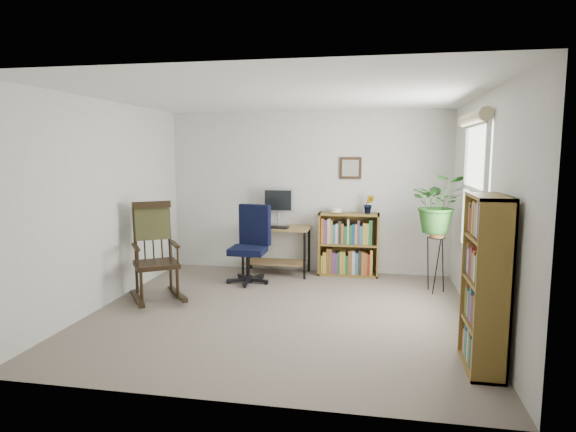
% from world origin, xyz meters
% --- Properties ---
extents(floor, '(4.20, 4.00, 0.00)m').
position_xyz_m(floor, '(0.00, 0.00, 0.00)').
color(floor, gray).
rests_on(floor, ground).
extents(ceiling, '(4.20, 4.00, 0.00)m').
position_xyz_m(ceiling, '(0.00, 0.00, 2.40)').
color(ceiling, white).
rests_on(ceiling, ground).
extents(wall_back, '(4.20, 0.00, 2.40)m').
position_xyz_m(wall_back, '(0.00, 2.00, 1.20)').
color(wall_back, silver).
rests_on(wall_back, ground).
extents(wall_front, '(4.20, 0.00, 2.40)m').
position_xyz_m(wall_front, '(0.00, -2.00, 1.20)').
color(wall_front, silver).
rests_on(wall_front, ground).
extents(wall_left, '(0.00, 4.00, 2.40)m').
position_xyz_m(wall_left, '(-2.10, 0.00, 1.20)').
color(wall_left, silver).
rests_on(wall_left, ground).
extents(wall_right, '(0.00, 4.00, 2.40)m').
position_xyz_m(wall_right, '(2.10, 0.00, 1.20)').
color(wall_right, silver).
rests_on(wall_right, ground).
extents(window, '(0.12, 1.20, 1.50)m').
position_xyz_m(window, '(2.06, 0.30, 1.40)').
color(window, white).
rests_on(window, wall_right).
extents(desk, '(0.99, 0.54, 0.71)m').
position_xyz_m(desk, '(-0.41, 1.70, 0.35)').
color(desk, olive).
rests_on(desk, floor).
extents(monitor, '(0.46, 0.16, 0.56)m').
position_xyz_m(monitor, '(-0.41, 1.84, 0.99)').
color(monitor, '#B4B5B9').
rests_on(monitor, desk).
extents(keyboard, '(0.40, 0.15, 0.02)m').
position_xyz_m(keyboard, '(-0.41, 1.58, 0.72)').
color(keyboard, black).
rests_on(keyboard, desk).
extents(office_chair, '(0.71, 0.71, 1.09)m').
position_xyz_m(office_chair, '(-0.70, 1.15, 0.55)').
color(office_chair, black).
rests_on(office_chair, floor).
extents(rocking_chair, '(1.11, 1.22, 1.22)m').
position_xyz_m(rocking_chair, '(-1.60, 0.20, 0.61)').
color(rocking_chair, black).
rests_on(rocking_chair, floor).
extents(low_bookshelf, '(0.87, 0.29, 0.92)m').
position_xyz_m(low_bookshelf, '(0.64, 1.82, 0.46)').
color(low_bookshelf, brown).
rests_on(low_bookshelf, floor).
extents(tall_bookshelf, '(0.27, 0.64, 1.46)m').
position_xyz_m(tall_bookshelf, '(1.92, -1.08, 0.73)').
color(tall_bookshelf, brown).
rests_on(tall_bookshelf, floor).
extents(plant_stand, '(0.24, 0.24, 0.84)m').
position_xyz_m(plant_stand, '(1.80, 1.16, 0.42)').
color(plant_stand, black).
rests_on(plant_stand, floor).
extents(spider_plant, '(1.69, 1.88, 1.46)m').
position_xyz_m(spider_plant, '(1.80, 1.16, 1.51)').
color(spider_plant, '#275E21').
rests_on(spider_plant, plant_stand).
extents(potted_plant_small, '(0.13, 0.24, 0.11)m').
position_xyz_m(potted_plant_small, '(0.92, 1.83, 0.98)').
color(potted_plant_small, '#275E21').
rests_on(potted_plant_small, low_bookshelf).
extents(framed_picture, '(0.32, 0.04, 0.32)m').
position_xyz_m(framed_picture, '(0.64, 1.97, 1.57)').
color(framed_picture, black).
rests_on(framed_picture, wall_back).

